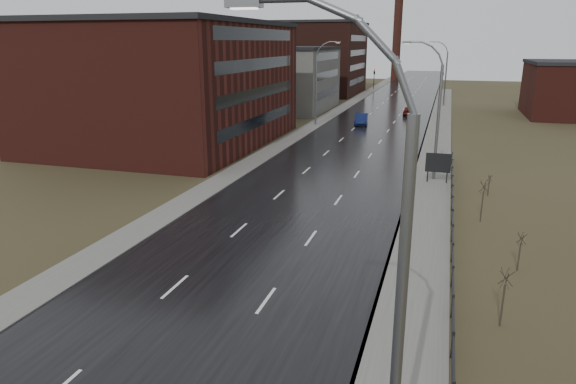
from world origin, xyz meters
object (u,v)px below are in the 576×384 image
Objects in this scene: car_far at (409,111)px; billboard at (438,164)px; streetlight_main at (384,306)px; car_near at (361,120)px.

billboard is at bearing 96.75° from car_far.
billboard is (0.63, 32.74, -4.31)m from streetlight_main.
billboard is 0.64× the size of car_far.
streetlight_main is 63.07m from car_near.
car_far is (5.59, 12.21, -0.10)m from car_near.
streetlight_main reaches higher than billboard.
streetlight_main is 2.48× the size of car_near.
car_far is at bearing 93.68° from streetlight_main.
car_near is at bearing 110.60° from billboard.
car_near is 13.43m from car_far.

